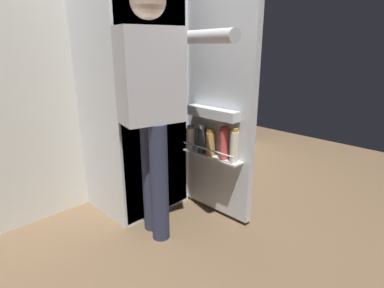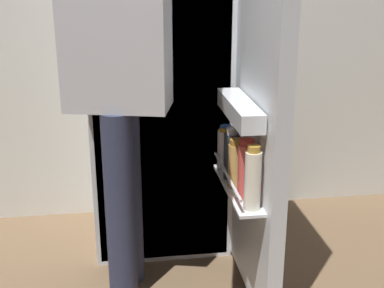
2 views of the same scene
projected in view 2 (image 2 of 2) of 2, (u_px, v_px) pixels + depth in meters
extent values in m
cube|color=silver|center=(156.00, 61.00, 2.49)|extent=(0.64, 0.57, 1.82)
cube|color=white|center=(161.00, 73.00, 2.22)|extent=(0.60, 0.01, 1.78)
cube|color=white|center=(161.00, 85.00, 2.29)|extent=(0.56, 0.09, 0.01)
cube|color=silver|center=(261.00, 89.00, 1.98)|extent=(0.06, 0.61, 1.74)
cube|color=white|center=(237.00, 188.00, 2.11)|extent=(0.10, 0.51, 0.01)
cylinder|color=silver|center=(227.00, 175.00, 2.08)|extent=(0.01, 0.49, 0.01)
cube|color=white|center=(240.00, 109.00, 2.00)|extent=(0.09, 0.43, 0.07)
cylinder|color=#DB4C47|center=(246.00, 172.00, 1.97)|extent=(0.06, 0.06, 0.22)
cylinder|color=#B22D28|center=(247.00, 142.00, 1.93)|extent=(0.06, 0.06, 0.02)
cylinder|color=gold|center=(225.00, 150.00, 2.27)|extent=(0.06, 0.06, 0.17)
cylinder|color=#BC8419|center=(226.00, 129.00, 2.24)|extent=(0.05, 0.05, 0.02)
cylinder|color=#333842|center=(232.00, 156.00, 2.16)|extent=(0.06, 0.06, 0.19)
cylinder|color=silver|center=(232.00, 131.00, 2.13)|extent=(0.05, 0.05, 0.03)
cylinder|color=tan|center=(237.00, 166.00, 2.08)|extent=(0.07, 0.07, 0.18)
cylinder|color=#996623|center=(237.00, 142.00, 2.05)|extent=(0.06, 0.06, 0.02)
cylinder|color=#EDE5CC|center=(253.00, 181.00, 1.88)|extent=(0.06, 0.06, 0.22)
cylinder|color=#B78933|center=(254.00, 149.00, 1.84)|extent=(0.05, 0.05, 0.02)
cylinder|color=white|center=(225.00, 149.00, 2.28)|extent=(0.07, 0.07, 0.17)
cylinder|color=#335BB2|center=(226.00, 128.00, 2.24)|extent=(0.05, 0.05, 0.02)
cylinder|color=#2D334C|center=(128.00, 196.00, 2.25)|extent=(0.12, 0.12, 0.81)
cylinder|color=#2D334C|center=(120.00, 210.00, 2.11)|extent=(0.12, 0.12, 0.81)
cube|color=silver|center=(116.00, 33.00, 1.95)|extent=(0.43, 0.31, 0.58)
cylinder|color=silver|center=(128.00, 32.00, 2.14)|extent=(0.08, 0.08, 0.54)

